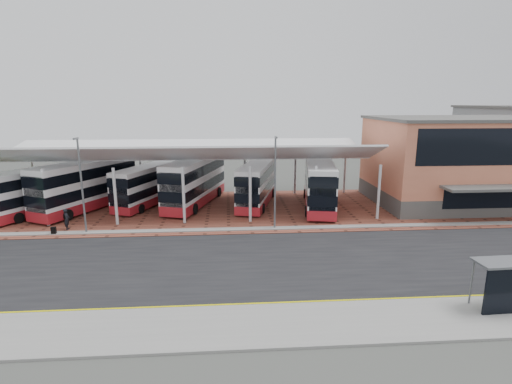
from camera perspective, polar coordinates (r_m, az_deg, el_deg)
The scene contains 19 objects.
ground at distance 28.94m, azimuth 0.18°, elevation -9.28°, with size 140.00×140.00×0.00m, color #3D3F3B.
road at distance 28.01m, azimuth 0.33°, elevation -10.03°, with size 120.00×14.00×0.02m, color black.
forecourt at distance 41.38m, azimuth 1.58°, elevation -2.35°, with size 72.00×16.00×0.06m, color brown.
sidewalk at distance 20.88m, azimuth 2.15°, elevation -18.46°, with size 120.00×4.00×0.14m, color gray.
north_kerb at distance 34.72m, azimuth -0.60°, elevation -5.31°, with size 120.00×0.80×0.14m, color gray.
yellow_line_near at distance 22.62m, azimuth 1.57°, elevation -15.92°, with size 120.00×0.12×0.01m, color #E1DC00.
yellow_line_far at distance 22.88m, azimuth 1.49°, elevation -15.56°, with size 120.00×0.12×0.01m, color #E1DC00.
canopy at distance 41.16m, azimuth -9.71°, elevation 5.58°, with size 37.00×11.63×7.07m.
terminal at distance 48.13m, azimuth 27.29°, elevation 4.00°, with size 18.40×14.40×9.25m.
lamp_west at distance 35.70m, azimuth -23.67°, elevation 1.21°, with size 0.16×0.90×8.07m.
lamp_east at distance 33.87m, azimuth 2.75°, elevation 1.72°, with size 0.16×0.90×8.07m.
bus_0 at distance 44.62m, azimuth -28.29°, elevation 0.19°, with size 7.58×10.69×4.49m.
bus_1 at distance 43.90m, azimuth -23.12°, elevation 0.81°, with size 7.84×11.91×4.93m.
bus_2 at distance 43.85m, azimuth -15.13°, elevation 0.91°, with size 6.02×10.32×4.20m.
bus_3 at distance 42.93m, azimuth -8.70°, elevation 1.47°, with size 6.10×12.28×4.94m.
bus_4 at distance 42.45m, azimuth 0.15°, elevation 1.14°, with size 5.10×11.01×4.42m.
bus_5 at distance 41.72m, azimuth 9.01°, elevation 1.03°, with size 4.63×11.94×4.80m.
pedestrian at distance 38.04m, azimuth -25.41°, elevation -3.53°, with size 0.67×0.44×1.84m, color black.
suitcase at distance 37.30m, azimuth -26.93°, elevation -4.95°, with size 0.38×0.27×0.65m, color black.
Camera 1 is at (-2.03, -26.71, 10.95)m, focal length 28.00 mm.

